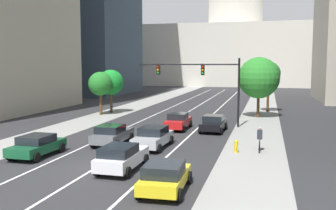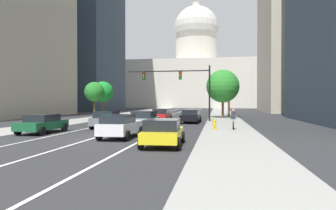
# 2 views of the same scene
# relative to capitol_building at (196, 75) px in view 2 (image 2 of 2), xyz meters

# --- Properties ---
(ground_plane) EXTENTS (400.00, 400.00, 0.00)m
(ground_plane) POSITION_rel_capitol_building_xyz_m (0.00, -55.11, -12.15)
(ground_plane) COLOR #2B2B2D
(sidewalk_left) EXTENTS (4.30, 130.00, 0.01)m
(sidewalk_left) POSITION_rel_capitol_building_xyz_m (-8.80, -60.11, -12.14)
(sidewalk_left) COLOR gray
(sidewalk_left) RESTS_ON ground
(sidewalk_right) EXTENTS (4.30, 130.00, 0.01)m
(sidewalk_right) POSITION_rel_capitol_building_xyz_m (8.80, -60.11, -12.14)
(sidewalk_right) COLOR gray
(sidewalk_right) RESTS_ON ground
(lane_stripe_left) EXTENTS (0.16, 90.00, 0.01)m
(lane_stripe_left) POSITION_rel_capitol_building_xyz_m (-3.32, -70.11, -12.14)
(lane_stripe_left) COLOR white
(lane_stripe_left) RESTS_ON ground
(lane_stripe_center) EXTENTS (0.16, 90.00, 0.01)m
(lane_stripe_center) POSITION_rel_capitol_building_xyz_m (0.00, -70.11, -12.14)
(lane_stripe_center) COLOR white
(lane_stripe_center) RESTS_ON ground
(lane_stripe_right) EXTENTS (0.16, 90.00, 0.01)m
(lane_stripe_right) POSITION_rel_capitol_building_xyz_m (3.32, -70.11, -12.14)
(lane_stripe_right) COLOR white
(lane_stripe_right) RESTS_ON ground
(office_tower_far_left) EXTENTS (20.88, 21.30, 53.45)m
(office_tower_far_left) POSITION_rel_capitol_building_xyz_m (-27.79, -42.61, 14.61)
(office_tower_far_left) COLOR #334251
(office_tower_far_left) RESTS_ON ground
(office_tower_far_right) EXTENTS (18.69, 20.43, 41.74)m
(office_tower_far_right) POSITION_rel_capitol_building_xyz_m (26.73, -46.22, 8.76)
(office_tower_far_right) COLOR #B7AD99
(office_tower_far_right) RESTS_ON ground
(capitol_building) EXTENTS (52.49, 29.70, 39.36)m
(capitol_building) POSITION_rel_capitol_building_xyz_m (0.00, 0.00, 0.00)
(capitol_building) COLOR beige
(capitol_building) RESTS_ON ground
(car_silver) EXTENTS (2.17, 4.66, 1.53)m
(car_silver) POSITION_rel_capitol_building_xyz_m (1.66, -88.98, -11.36)
(car_silver) COLOR #B2B5BA
(car_silver) RESTS_ON ground
(car_yellow) EXTENTS (2.20, 4.12, 1.44)m
(car_yellow) POSITION_rel_capitol_building_xyz_m (4.99, -98.22, -11.39)
(car_yellow) COLOR yellow
(car_yellow) RESTS_ON ground
(car_red) EXTENTS (1.94, 4.49, 1.54)m
(car_red) POSITION_rel_capitol_building_xyz_m (1.66, -80.86, -11.37)
(car_red) COLOR red
(car_red) RESTS_ON ground
(car_gray) EXTENTS (2.09, 4.48, 1.51)m
(car_gray) POSITION_rel_capitol_building_xyz_m (-1.66, -88.66, -11.37)
(car_gray) COLOR slate
(car_gray) RESTS_ON ground
(car_green) EXTENTS (2.20, 4.32, 1.41)m
(car_green) POSITION_rel_capitol_building_xyz_m (-4.99, -93.45, -11.41)
(car_green) COLOR #14512D
(car_green) RESTS_ON ground
(car_white) EXTENTS (2.05, 4.40, 1.53)m
(car_white) POSITION_rel_capitol_building_xyz_m (1.66, -95.29, -11.35)
(car_white) COLOR silver
(car_white) RESTS_ON ground
(car_black) EXTENTS (2.19, 4.20, 1.47)m
(car_black) POSITION_rel_capitol_building_xyz_m (4.99, -81.21, -11.39)
(car_black) COLOR black
(car_black) RESTS_ON ground
(traffic_signal_mast) EXTENTS (10.03, 0.39, 6.59)m
(traffic_signal_mast) POSITION_rel_capitol_building_xyz_m (3.67, -78.17, -7.38)
(traffic_signal_mast) COLOR black
(traffic_signal_mast) RESTS_ON ground
(fire_hydrant) EXTENTS (0.26, 0.35, 0.91)m
(fire_hydrant) POSITION_rel_capitol_building_xyz_m (7.63, -89.20, -11.68)
(fire_hydrant) COLOR yellow
(fire_hydrant) RESTS_ON ground
(cyclist) EXTENTS (0.36, 1.70, 1.72)m
(cyclist) POSITION_rel_capitol_building_xyz_m (9.17, -88.28, -11.30)
(cyclist) COLOR black
(cyclist) RESTS_ON ground
(street_tree_far_right) EXTENTS (2.94, 2.94, 6.33)m
(street_tree_far_right) POSITION_rel_capitol_building_xyz_m (9.68, -65.36, -7.33)
(street_tree_far_right) COLOR #51381E
(street_tree_far_right) RESTS_ON ground
(street_tree_mid_left) EXTENTS (3.12, 3.12, 5.33)m
(street_tree_mid_left) POSITION_rel_capitol_building_xyz_m (-9.13, -70.94, -8.40)
(street_tree_mid_left) COLOR #51381E
(street_tree_mid_left) RESTS_ON ground
(street_tree_near_left) EXTENTS (2.82, 2.82, 5.12)m
(street_tree_near_left) POSITION_rel_capitol_building_xyz_m (-9.55, -73.12, -8.47)
(street_tree_near_left) COLOR #51381E
(street_tree_near_left) RESTS_ON ground
(street_tree_near_right) EXTENTS (4.65, 4.65, 6.81)m
(street_tree_near_right) POSITION_rel_capitol_building_xyz_m (8.62, -70.78, -7.67)
(street_tree_near_right) COLOR #51381E
(street_tree_near_right) RESTS_ON ground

